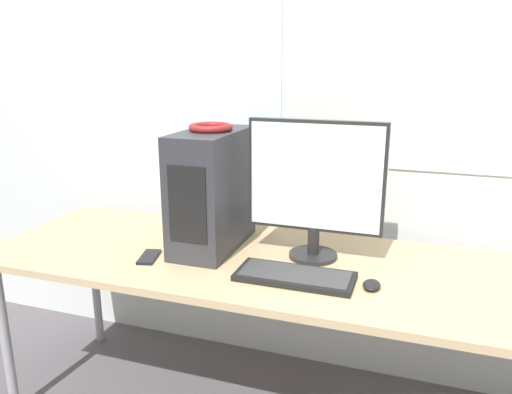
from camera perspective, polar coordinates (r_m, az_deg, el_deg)
name	(u,v)px	position (r m, az deg, el deg)	size (l,w,h in m)	color
wall_back	(338,83)	(2.22, 9.31, 12.75)	(8.00, 0.07, 2.70)	silver
desk	(306,275)	(1.89, 5.75, -8.83)	(2.52, 0.75, 0.72)	tan
pc_tower	(212,190)	(1.97, -5.04, 0.78)	(0.21, 0.44, 0.47)	#2D2D33
headphones	(211,127)	(1.92, -5.21, 7.94)	(0.17, 0.17, 0.03)	maroon
monitor_main	(315,184)	(1.85, 6.78, 1.45)	(0.51, 0.18, 0.52)	black
keyboard	(295,276)	(1.74, 4.47, -9.00)	(0.41, 0.18, 0.02)	black
mouse	(372,285)	(1.72, 13.08, -9.77)	(0.06, 0.08, 0.02)	black
cell_phone	(149,257)	(1.96, -12.13, -6.71)	(0.09, 0.15, 0.01)	black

